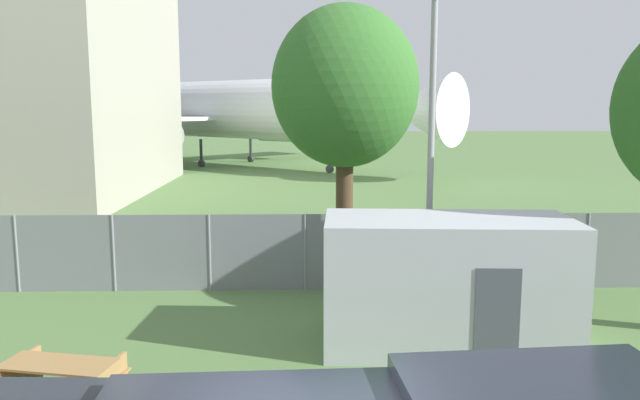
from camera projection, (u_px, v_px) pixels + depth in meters
name	position (u px, v px, depth m)	size (l,w,h in m)	color
perimeter_fence	(305.00, 252.00, 16.68)	(56.07, 0.07, 2.07)	gray
airplane	(235.00, 110.00, 52.04)	(33.93, 29.23, 14.26)	silver
portable_cabin	(447.00, 283.00, 12.71)	(5.12, 2.60, 2.68)	silver
picnic_bench_near_cabin	(59.00, 379.00, 10.19)	(2.07, 1.74, 0.76)	#A37A47
tree_near_hangar	(345.00, 88.00, 19.16)	(4.54, 4.54, 8.00)	#4C3823
light_mast	(432.00, 111.00, 15.17)	(0.44, 0.44, 7.87)	#99999E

